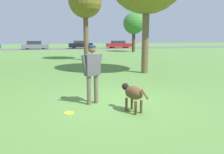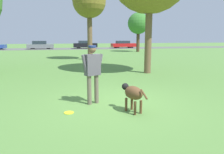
# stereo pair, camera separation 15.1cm
# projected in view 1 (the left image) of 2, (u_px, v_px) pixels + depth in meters

# --- Properties ---
(ground_plane) EXTENTS (120.00, 120.00, 0.00)m
(ground_plane) POSITION_uv_depth(u_px,v_px,m) (113.00, 103.00, 6.79)
(ground_plane) COLOR #56843D
(far_road_strip) EXTENTS (120.00, 6.00, 0.01)m
(far_road_strip) POSITION_uv_depth(u_px,v_px,m) (67.00, 49.00, 37.18)
(far_road_strip) COLOR #5B5B59
(far_road_strip) RESTS_ON ground_plane
(person) EXTENTS (0.71, 0.38, 1.77)m
(person) POSITION_uv_depth(u_px,v_px,m) (92.00, 69.00, 6.49)
(person) COLOR #665B4C
(person) RESTS_ON ground_plane
(dog) EXTENTS (0.55, 1.01, 0.74)m
(dog) POSITION_uv_depth(u_px,v_px,m) (133.00, 93.00, 5.90)
(dog) COLOR brown
(dog) RESTS_ON ground_plane
(frisbee) EXTENTS (0.26, 0.26, 0.02)m
(frisbee) POSITION_uv_depth(u_px,v_px,m) (69.00, 113.00, 5.84)
(frisbee) COLOR yellow
(frisbee) RESTS_ON ground_plane
(tree_far_right) EXTENTS (2.81, 2.81, 5.17)m
(tree_far_right) POSITION_uv_depth(u_px,v_px,m) (134.00, 24.00, 28.97)
(tree_far_right) COLOR #4C3826
(tree_far_right) RESTS_ON ground_plane
(tree_mid_center) EXTENTS (2.84, 2.84, 6.40)m
(tree_mid_center) POSITION_uv_depth(u_px,v_px,m) (85.00, 2.00, 18.34)
(tree_mid_center) COLOR brown
(tree_mid_center) RESTS_ON ground_plane
(parked_car_grey) EXTENTS (4.18, 1.79, 1.34)m
(parked_car_grey) POSITION_uv_depth(u_px,v_px,m) (35.00, 45.00, 35.66)
(parked_car_grey) COLOR slate
(parked_car_grey) RESTS_ON ground_plane
(parked_car_black) EXTENTS (4.02, 1.79, 1.35)m
(parked_car_black) POSITION_uv_depth(u_px,v_px,m) (80.00, 45.00, 37.58)
(parked_car_black) COLOR black
(parked_car_black) RESTS_ON ground_plane
(parked_car_red) EXTENTS (4.41, 1.93, 1.30)m
(parked_car_red) POSITION_uv_depth(u_px,v_px,m) (119.00, 44.00, 39.48)
(parked_car_red) COLOR red
(parked_car_red) RESTS_ON ground_plane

